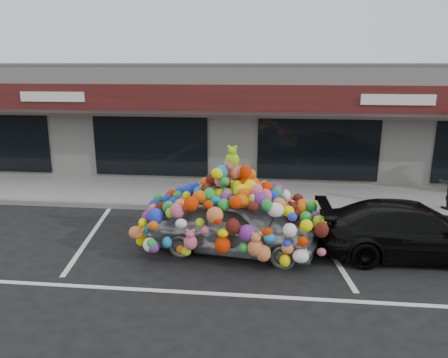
# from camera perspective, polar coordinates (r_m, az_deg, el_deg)

# --- Properties ---
(ground) EXTENTS (90.00, 90.00, 0.00)m
(ground) POSITION_cam_1_polar(r_m,az_deg,el_deg) (10.83, -1.56, -8.65)
(ground) COLOR black
(ground) RESTS_ON ground
(shop_building) EXTENTS (24.00, 7.20, 4.31)m
(shop_building) POSITION_cam_1_polar(r_m,az_deg,el_deg) (18.45, 1.97, 8.19)
(shop_building) COLOR silver
(shop_building) RESTS_ON ground
(sidewalk) EXTENTS (26.00, 3.00, 0.15)m
(sidewalk) POSITION_cam_1_polar(r_m,az_deg,el_deg) (14.53, 0.56, -2.08)
(sidewalk) COLOR gray
(sidewalk) RESTS_ON ground
(kerb) EXTENTS (26.00, 0.18, 0.16)m
(kerb) POSITION_cam_1_polar(r_m,az_deg,el_deg) (13.11, -0.09, -4.00)
(kerb) COLOR slate
(kerb) RESTS_ON ground
(parking_stripe_left) EXTENTS (0.73, 4.37, 0.01)m
(parking_stripe_left) POSITION_cam_1_polar(r_m,az_deg,el_deg) (11.84, -17.09, -7.20)
(parking_stripe_left) COLOR silver
(parking_stripe_left) RESTS_ON ground
(parking_stripe_mid) EXTENTS (0.73, 4.37, 0.01)m
(parking_stripe_mid) POSITION_cam_1_polar(r_m,az_deg,el_deg) (11.01, 13.34, -8.62)
(parking_stripe_mid) COLOR silver
(parking_stripe_mid) RESTS_ON ground
(lane_line) EXTENTS (14.00, 0.12, 0.01)m
(lane_line) POSITION_cam_1_polar(r_m,az_deg,el_deg) (8.71, 9.91, -15.12)
(lane_line) COLOR silver
(lane_line) RESTS_ON ground
(toy_car) EXTENTS (2.89, 4.45, 2.46)m
(toy_car) POSITION_cam_1_polar(r_m,az_deg,el_deg) (10.26, 1.21, -4.97)
(toy_car) COLOR #A0A5AA
(toy_car) RESTS_ON ground
(black_sedan) EXTENTS (1.94, 4.41, 1.26)m
(black_sedan) POSITION_cam_1_polar(r_m,az_deg,el_deg) (10.92, 23.48, -6.18)
(black_sedan) COLOR black
(black_sedan) RESTS_ON ground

